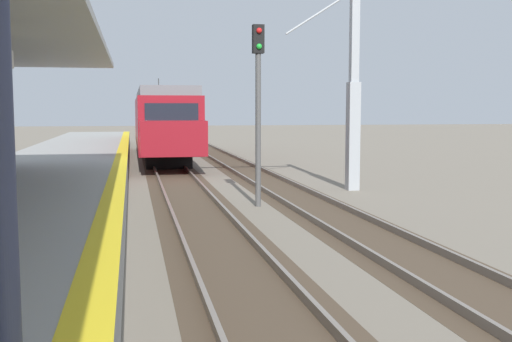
% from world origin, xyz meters
% --- Properties ---
extents(station_platform, '(5.00, 80.00, 0.91)m').
position_xyz_m(station_platform, '(-2.50, 16.00, 0.45)').
color(station_platform, '#999993').
rests_on(station_platform, ground).
extents(track_pair_nearest_platform, '(2.34, 120.00, 0.16)m').
position_xyz_m(track_pair_nearest_platform, '(1.90, 20.00, 0.05)').
color(track_pair_nearest_platform, '#4C3D2D').
rests_on(track_pair_nearest_platform, ground).
extents(track_pair_middle, '(2.34, 120.00, 0.16)m').
position_xyz_m(track_pair_middle, '(5.30, 20.00, 0.05)').
color(track_pair_middle, '#4C3D2D').
rests_on(track_pair_middle, ground).
extents(approaching_train, '(2.93, 19.60, 4.76)m').
position_xyz_m(approaching_train, '(1.90, 36.97, 2.18)').
color(approaching_train, maroon).
rests_on(approaching_train, ground).
extents(rail_signal_post, '(0.32, 0.34, 5.20)m').
position_xyz_m(rail_signal_post, '(3.75, 18.57, 3.19)').
color(rail_signal_post, '#4C4C4C').
rests_on(rail_signal_post, ground).
extents(catenary_pylon_far_side, '(5.00, 0.40, 7.50)m').
position_xyz_m(catenary_pylon_far_side, '(7.43, 21.57, 3.60)').
color(catenary_pylon_far_side, '#9EA3A8').
rests_on(catenary_pylon_far_side, ground).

